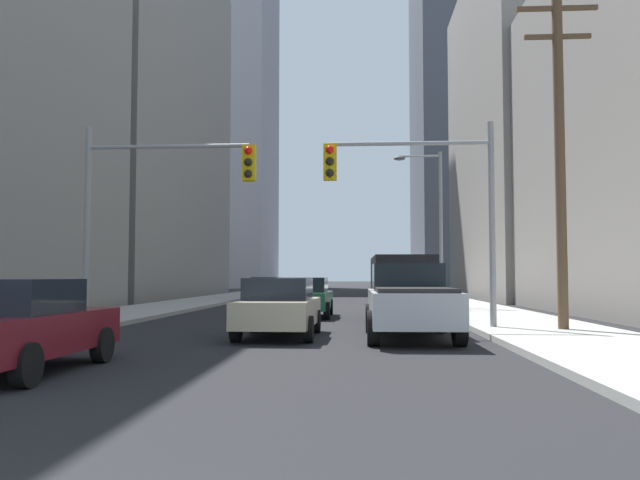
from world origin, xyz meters
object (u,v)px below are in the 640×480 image
object	(u,v)px
pickup_truck_silver	(410,301)
cargo_van_black	(401,284)
traffic_signal_near_left	(161,190)
sedan_white	(267,289)
sedan_green	(306,297)
traffic_signal_near_right	(417,188)
sedan_beige	(279,307)
sedan_maroon	(17,325)

from	to	relation	value
pickup_truck_silver	cargo_van_black	world-z (taller)	cargo_van_black
cargo_van_black	traffic_signal_near_left	xyz separation A→B (m)	(-7.29, -4.51, 2.82)
sedan_white	sedan_green	bearing A→B (deg)	-76.04
sedan_white	traffic_signal_near_left	bearing A→B (deg)	-90.47
cargo_van_black	traffic_signal_near_right	bearing A→B (deg)	-87.87
pickup_truck_silver	sedan_beige	world-z (taller)	pickup_truck_silver
traffic_signal_near_right	sedan_green	bearing A→B (deg)	120.94
cargo_van_black	sedan_white	size ratio (longest dim) A/B	1.24
sedan_maroon	cargo_van_black	bearing A→B (deg)	61.47
sedan_green	pickup_truck_silver	bearing A→B (deg)	-67.96
pickup_truck_silver	cargo_van_black	distance (m)	6.55
cargo_van_black	traffic_signal_near_right	distance (m)	5.32
sedan_beige	traffic_signal_near_left	xyz separation A→B (m)	(-3.75, 2.02, 3.33)
traffic_signal_near_left	sedan_beige	bearing A→B (deg)	-28.33
traffic_signal_near_right	sedan_white	bearing A→B (deg)	109.47
sedan_maroon	traffic_signal_near_right	size ratio (longest dim) A/B	0.70
sedan_maroon	sedan_beige	size ratio (longest dim) A/B	0.99
sedan_maroon	traffic_signal_near_right	world-z (taller)	traffic_signal_near_right
sedan_maroon	sedan_white	world-z (taller)	same
cargo_van_black	sedan_beige	xyz separation A→B (m)	(-3.54, -6.54, -0.52)
sedan_green	sedan_white	distance (m)	14.90
pickup_truck_silver	sedan_green	bearing A→B (deg)	112.04
traffic_signal_near_left	traffic_signal_near_right	size ratio (longest dim) A/B	1.00
sedan_beige	sedan_green	size ratio (longest dim) A/B	1.00
sedan_maroon	sedan_green	world-z (taller)	same
sedan_beige	sedan_white	bearing A→B (deg)	98.99
cargo_van_black	sedan_green	size ratio (longest dim) A/B	1.23
cargo_van_black	sedan_green	bearing A→B (deg)	154.86
sedan_beige	cargo_van_black	bearing A→B (deg)	61.53
sedan_maroon	traffic_signal_near_right	bearing A→B (deg)	49.45
pickup_truck_silver	sedan_maroon	bearing A→B (deg)	-136.89
sedan_beige	sedan_white	xyz separation A→B (m)	(-3.58, 22.65, 0.00)
sedan_white	traffic_signal_near_right	distance (m)	22.13
cargo_van_black	traffic_signal_near_right	size ratio (longest dim) A/B	0.87
sedan_green	traffic_signal_near_left	distance (m)	7.96
pickup_truck_silver	sedan_white	bearing A→B (deg)	106.97
sedan_beige	sedan_green	world-z (taller)	same
sedan_white	sedan_beige	bearing A→B (deg)	-81.01
cargo_van_black	sedan_white	xyz separation A→B (m)	(-7.13, 16.11, -0.52)
sedan_green	traffic_signal_near_left	size ratio (longest dim) A/B	0.71
traffic_signal_near_left	sedan_white	bearing A→B (deg)	89.53
pickup_truck_silver	sedan_green	world-z (taller)	pickup_truck_silver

